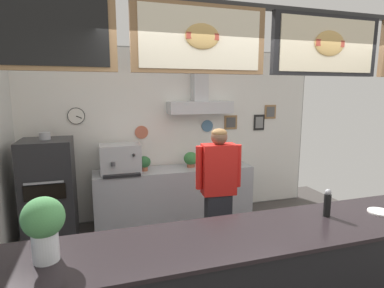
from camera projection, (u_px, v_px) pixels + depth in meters
The scene contains 12 objects.
back_wall_assembly at pixel (180, 129), 5.06m from camera, with size 4.99×3.03×2.80m.
back_prep_counter at pixel (175, 195), 5.01m from camera, with size 2.54×0.56×0.88m.
pizza_oven at pixel (49, 193), 4.19m from camera, with size 0.66×0.70×1.58m.
shop_worker at pixel (218, 193), 3.66m from camera, with size 0.55×0.26×1.69m.
espresso_machine at pixel (120, 159), 4.62m from camera, with size 0.60×0.48×0.44m.
potted_thyme at pixel (191, 159), 5.00m from camera, with size 0.23×0.23×0.25m.
potted_oregano at pixel (213, 159), 5.07m from camera, with size 0.17×0.17×0.22m.
potted_rosemary at pixel (234, 156), 5.22m from camera, with size 0.23×0.23×0.25m.
potted_basil at pixel (144, 163), 4.78m from camera, with size 0.20×0.20×0.23m.
basil_vase at pixel (44, 226), 1.89m from camera, with size 0.26×0.26×0.41m.
pepper_grinder at pixel (327, 203), 2.60m from camera, with size 0.06×0.06×0.24m.
condiment_plate at pixel (380, 212), 2.70m from camera, with size 0.20×0.20×0.01m.
Camera 1 is at (-1.27, -2.42, 2.11)m, focal length 28.73 mm.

